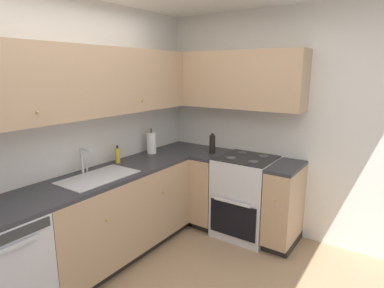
{
  "coord_description": "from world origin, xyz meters",
  "views": [
    {
      "loc": [
        -1.63,
        -1.22,
        1.88
      ],
      "look_at": [
        0.98,
        0.58,
        1.16
      ],
      "focal_mm": 29.92,
      "sensor_mm": 36.0,
      "label": 1
    }
  ],
  "objects": [
    {
      "name": "sink",
      "position": [
        0.21,
        1.1,
        0.88
      ],
      "size": [
        0.71,
        0.4,
        0.1
      ],
      "color": "#B7B7BC",
      "rests_on": "countertop_back"
    },
    {
      "name": "lower_cabinets_right",
      "position": [
        1.59,
        0.23,
        0.45
      ],
      "size": [
        0.62,
        1.18,
        0.88
      ],
      "color": "tan",
      "rests_on": "ground_plane"
    },
    {
      "name": "upper_cabinets_right",
      "position": [
        1.72,
        0.56,
        1.78
      ],
      "size": [
        0.32,
        1.73,
        0.64
      ],
      "color": "tan"
    },
    {
      "name": "countertop_right",
      "position": [
        1.58,
        0.23,
        0.9
      ],
      "size": [
        0.6,
        1.18,
        0.03
      ],
      "color": "#2D2D33",
      "rests_on": "lower_cabinets_right"
    },
    {
      "name": "oven_range",
      "position": [
        1.6,
        0.24,
        0.47
      ],
      "size": [
        0.68,
        0.62,
        1.07
      ],
      "color": "silver",
      "rests_on": "ground_plane"
    },
    {
      "name": "oil_bottle",
      "position": [
        1.58,
        0.69,
        1.03
      ],
      "size": [
        0.07,
        0.07,
        0.24
      ],
      "color": "black",
      "rests_on": "countertop_right"
    },
    {
      "name": "lower_cabinets_back",
      "position": [
        0.42,
        1.13,
        0.45
      ],
      "size": [
        1.72,
        0.62,
        0.88
      ],
      "color": "tan",
      "rests_on": "ground_plane"
    },
    {
      "name": "paper_towel_roll",
      "position": [
        1.16,
        1.29,
        1.05
      ],
      "size": [
        0.11,
        0.11,
        0.31
      ],
      "color": "white",
      "rests_on": "countertop_back"
    },
    {
      "name": "soap_bottle",
      "position": [
        0.64,
        1.31,
        1.0
      ],
      "size": [
        0.05,
        0.05,
        0.19
      ],
      "color": "gold",
      "rests_on": "countertop_back"
    },
    {
      "name": "upper_cabinets_back",
      "position": [
        0.26,
        1.27,
        1.78
      ],
      "size": [
        2.6,
        0.34,
        0.64
      ],
      "color": "tan"
    },
    {
      "name": "countertop_back",
      "position": [
        0.42,
        1.13,
        0.9
      ],
      "size": [
        2.92,
        0.6,
        0.03
      ],
      "primitive_type": "cube",
      "color": "#2D2D33",
      "rests_on": "lower_cabinets_back"
    },
    {
      "name": "wall_back",
      "position": [
        0.0,
        1.45,
        1.28
      ],
      "size": [
        3.87,
        0.05,
        2.56
      ],
      "primitive_type": "cube",
      "color": "silver",
      "rests_on": "ground_plane"
    },
    {
      "name": "wall_right",
      "position": [
        1.91,
        0.0,
        1.28
      ],
      "size": [
        0.05,
        2.95,
        2.56
      ],
      "primitive_type": "cube",
      "color": "silver",
      "rests_on": "ground_plane"
    },
    {
      "name": "faucet",
      "position": [
        0.21,
        1.31,
        1.07
      ],
      "size": [
        0.07,
        0.16,
        0.25
      ],
      "color": "silver",
      "rests_on": "countertop_back"
    }
  ]
}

